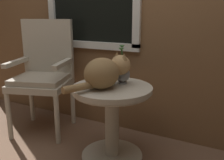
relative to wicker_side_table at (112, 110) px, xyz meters
The scene contains 5 objects.
ground_plane 0.44m from the wicker_side_table, 141.29° to the right, with size 6.00×6.00×0.00m, color brown.
wicker_side_table is the anchor object (origin of this frame).
wicker_chair 0.88m from the wicker_side_table, 168.03° to the left, with size 0.63×0.62×1.08m.
cat 0.32m from the wicker_side_table, 115.50° to the right, with size 0.31×0.54×0.25m.
pewter_vase_with_ivy 0.30m from the wicker_side_table, 75.19° to the left, with size 0.12×0.12×0.30m.
Camera 1 is at (0.99, -1.47, 1.12)m, focal length 39.99 mm.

